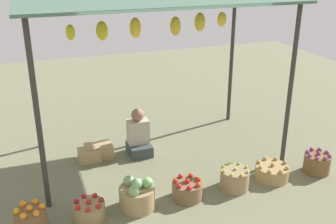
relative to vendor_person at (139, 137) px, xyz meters
The scene contains 12 objects.
ground_plane 0.42m from the vendor_person, 24.67° to the right, with size 14.00×14.00×0.00m, color #6F7054.
market_stall_structure 2.03m from the vendor_person, 22.99° to the right, with size 3.91×2.15×2.51m.
vendor_person is the anchor object (origin of this frame).
basket_oranges 2.31m from the vendor_person, 139.68° to the right, with size 0.38×0.38×0.35m.
basket_red_apples 1.84m from the vendor_person, 125.59° to the right, with size 0.40×0.40×0.27m.
basket_cabbages 1.54m from the vendor_person, 106.70° to the right, with size 0.47×0.47×0.43m.
basket_red_tomatoes 1.52m from the vendor_person, 80.31° to the right, with size 0.41×0.41×0.30m.
basket_limes 1.79m from the vendor_person, 56.95° to the right, with size 0.40×0.40×0.33m.
basket_potatoes 2.18m from the vendor_person, 41.85° to the right, with size 0.49×0.49×0.26m.
basket_purple_onions 2.81m from the vendor_person, 32.47° to the right, with size 0.39×0.39×0.34m.
wooden_crate_near_vendor 0.84m from the vendor_person, behind, with size 0.34×0.26×0.21m, color tan.
wooden_crate_stacked_rear 0.68m from the vendor_person, behind, with size 0.43×0.30×0.22m, color #A3855B.
Camera 1 is at (-1.84, -5.66, 3.13)m, focal length 43.11 mm.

